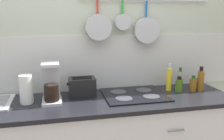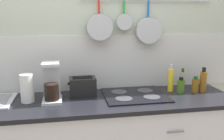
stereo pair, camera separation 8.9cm
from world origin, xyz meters
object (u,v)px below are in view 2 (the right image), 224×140
at_px(bottle_sesame_oil, 195,85).
at_px(bottle_vinegar, 171,79).
at_px(paper_towel_roll, 27,88).
at_px(toaster, 83,87).
at_px(coffee_maker, 52,85).
at_px(bottle_dish_soap, 181,86).
at_px(bottle_cooking_wine, 182,80).
at_px(bottle_olive_oil, 203,81).

bearing_deg(bottle_sesame_oil, bottle_vinegar, 159.45).
relative_size(paper_towel_roll, toaster, 0.95).
distance_m(paper_towel_roll, coffee_maker, 0.20).
distance_m(bottle_dish_soap, bottle_sesame_oil, 0.14).
relative_size(bottle_cooking_wine, bottle_sesame_oil, 1.34).
bearing_deg(bottle_olive_oil, paper_towel_roll, -179.99).
distance_m(paper_towel_roll, bottle_cooking_wine, 1.42).
bearing_deg(paper_towel_roll, bottle_olive_oil, 0.01).
xyz_separation_m(paper_towel_roll, bottle_dish_soap, (1.35, 0.02, -0.05)).
bearing_deg(paper_towel_roll, bottle_vinegar, 3.63).
xyz_separation_m(paper_towel_roll, coffee_maker, (0.20, -0.00, 0.02)).
distance_m(bottle_cooking_wine, bottle_sesame_oil, 0.15).
height_order(bottle_vinegar, bottle_cooking_wine, bottle_vinegar).
xyz_separation_m(bottle_cooking_wine, bottle_olive_oil, (0.14, -0.13, 0.01)).
xyz_separation_m(paper_towel_roll, toaster, (0.46, 0.09, -0.03)).
bearing_deg(bottle_dish_soap, bottle_sesame_oil, -6.49).
xyz_separation_m(coffee_maker, bottle_olive_oil, (1.36, 0.00, -0.03)).
height_order(bottle_cooking_wine, bottle_olive_oil, bottle_olive_oil).
bearing_deg(bottle_vinegar, bottle_olive_oil, -15.99).
xyz_separation_m(bottle_dish_soap, bottle_sesame_oil, (0.14, -0.02, 0.00)).
distance_m(coffee_maker, toaster, 0.28).
height_order(bottle_dish_soap, bottle_cooking_wine, bottle_cooking_wine).
bearing_deg(bottle_sesame_oil, coffee_maker, -179.76).
bearing_deg(coffee_maker, paper_towel_roll, 179.36).
xyz_separation_m(bottle_vinegar, bottle_olive_oil, (0.28, -0.08, -0.01)).
xyz_separation_m(toaster, bottle_vinegar, (0.82, -0.00, 0.03)).
relative_size(bottle_dish_soap, bottle_olive_oil, 0.62).
bearing_deg(bottle_vinegar, paper_towel_roll, -176.37).
bearing_deg(coffee_maker, toaster, 18.76).
distance_m(coffee_maker, bottle_cooking_wine, 1.23).
distance_m(toaster, bottle_sesame_oil, 1.03).
distance_m(bottle_dish_soap, bottle_cooking_wine, 0.14).
bearing_deg(bottle_olive_oil, coffee_maker, -179.89).
height_order(bottle_cooking_wine, bottle_sesame_oil, bottle_cooking_wine).
distance_m(bottle_vinegar, bottle_olive_oil, 0.29).
distance_m(coffee_maker, bottle_vinegar, 1.08).
distance_m(coffee_maker, bottle_olive_oil, 1.36).
relative_size(paper_towel_roll, bottle_vinegar, 0.91).
xyz_separation_m(toaster, bottle_cooking_wine, (0.96, 0.05, 0.01)).
bearing_deg(bottle_cooking_wine, coffee_maker, -173.61).
relative_size(toaster, bottle_olive_oil, 1.06).
distance_m(toaster, bottle_vinegar, 0.82).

